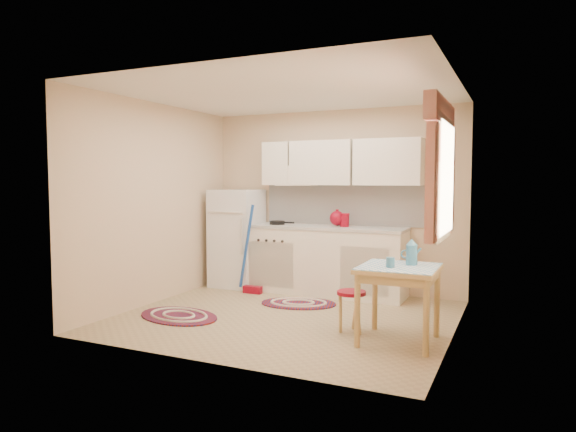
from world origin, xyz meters
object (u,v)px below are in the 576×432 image
(stool, at_px, (351,312))
(base_cabinets, at_px, (322,261))
(fridge, at_px, (237,238))
(table, at_px, (398,304))

(stool, bearing_deg, base_cabinets, 120.23)
(fridge, distance_m, base_cabinets, 1.33)
(table, bearing_deg, base_cabinets, 130.08)
(base_cabinets, distance_m, stool, 1.82)
(fridge, height_order, stool, fridge)
(fridge, xyz_separation_m, table, (2.71, -1.62, -0.34))
(base_cabinets, bearing_deg, stool, -59.77)
(table, relative_size, stool, 1.71)
(base_cabinets, height_order, table, base_cabinets)
(base_cabinets, height_order, stool, base_cabinets)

